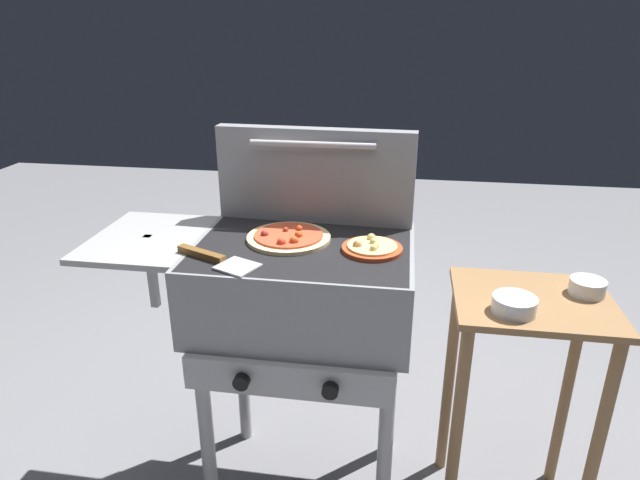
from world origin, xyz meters
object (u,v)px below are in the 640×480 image
object	(u,v)px
spatula	(216,259)
topping_bowl_near	(514,305)
grill	(299,290)
pizza_cheese	(372,247)
pizza_pepperoni	(289,237)
prep_table	(523,366)
topping_bowl_far	(587,288)

from	to	relation	value
spatula	topping_bowl_near	distance (m)	0.81
grill	pizza_cheese	distance (m)	0.26
pizza_pepperoni	topping_bowl_near	bearing A→B (deg)	-11.00
pizza_cheese	prep_table	xyz separation A→B (m)	(0.46, 0.01, -0.36)
spatula	topping_bowl_far	bearing A→B (deg)	10.96
grill	spatula	xyz separation A→B (m)	(-0.20, -0.14, 0.15)
prep_table	topping_bowl_far	xyz separation A→B (m)	(0.15, 0.05, 0.25)
pizza_pepperoni	topping_bowl_near	size ratio (longest dim) A/B	2.12
pizza_pepperoni	spatula	size ratio (longest dim) A/B	0.96
topping_bowl_near	topping_bowl_far	distance (m)	0.26
pizza_cheese	topping_bowl_near	xyz separation A→B (m)	(0.39, -0.08, -0.11)
topping_bowl_far	grill	bearing A→B (deg)	-176.27
spatula	topping_bowl_near	bearing A→B (deg)	4.19
pizza_pepperoni	spatula	world-z (taller)	pizza_pepperoni
topping_bowl_far	prep_table	bearing A→B (deg)	-161.99
pizza_pepperoni	pizza_cheese	size ratio (longest dim) A/B	1.45
topping_bowl_near	spatula	bearing A→B (deg)	-175.81
grill	pizza_pepperoni	bearing A→B (deg)	133.16
pizza_cheese	pizza_pepperoni	bearing A→B (deg)	170.40
grill	topping_bowl_near	distance (m)	0.61
grill	topping_bowl_near	bearing A→B (deg)	-8.11
pizza_pepperoni	topping_bowl_far	xyz separation A→B (m)	(0.86, 0.02, -0.11)
grill	pizza_cheese	world-z (taller)	pizza_cheese
prep_table	topping_bowl_near	size ratio (longest dim) A/B	6.65
spatula	topping_bowl_far	distance (m)	1.05
pizza_pepperoni	topping_bowl_far	distance (m)	0.87
pizza_cheese	spatula	xyz separation A→B (m)	(-0.41, -0.14, -0.00)
pizza_cheese	topping_bowl_far	xyz separation A→B (m)	(0.61, 0.06, -0.11)
pizza_cheese	topping_bowl_far	size ratio (longest dim) A/B	1.73
pizza_cheese	topping_bowl_near	size ratio (longest dim) A/B	1.47
pizza_cheese	topping_bowl_near	world-z (taller)	pizza_cheese
grill	prep_table	bearing A→B (deg)	0.37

